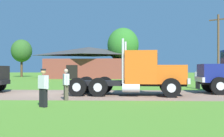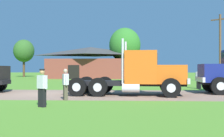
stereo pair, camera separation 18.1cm
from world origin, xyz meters
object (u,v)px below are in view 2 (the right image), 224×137
Objects in this scene: visitor_by_barrel at (42,87)px; visitor_far_side at (199,78)px; truck_foreground_white at (142,74)px; shed_building at (90,63)px; visitor_walking_mid at (65,83)px; utility_pole_near at (220,46)px.

visitor_far_side is at bearing 49.73° from visitor_by_barrel.
truck_foreground_white is 7.56m from visitor_far_side.
shed_building is at bearing 94.16° from visitor_by_barrel.
visitor_by_barrel is (-0.43, -2.56, -0.00)m from visitor_walking_mid.
shed_building is (-2.98, 32.44, 1.71)m from visitor_walking_mid.
visitor_by_barrel is at bearing -99.54° from visitor_walking_mid.
truck_foreground_white is 4.70× the size of visitor_walking_mid.
shed_building reaches higher than visitor_walking_mid.
shed_building reaches higher than truck_foreground_white.
visitor_walking_mid is 12.41m from visitor_far_side.
visitor_by_barrel is 0.11× the size of shed_building.
truck_foreground_white is at bearing -76.62° from shed_building.
visitor_walking_mid is (-4.07, -2.84, -0.43)m from truck_foreground_white.
visitor_far_side is at bearing -116.12° from utility_pole_near.
shed_building is at bearing 103.38° from truck_foreground_white.
truck_foreground_white is at bearing 34.90° from visitor_walking_mid.
shed_building reaches higher than visitor_by_barrel.
visitor_far_side is 26.77m from shed_building.
visitor_by_barrel is at bearing -130.27° from visitor_far_side.
utility_pole_near is (5.27, 10.76, 3.43)m from visitor_far_side.
visitor_far_side is at bearing 43.60° from visitor_walking_mid.
utility_pole_near is at bearing -37.28° from shed_building.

